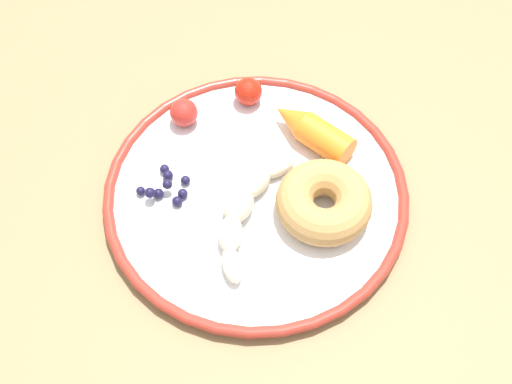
{
  "coord_description": "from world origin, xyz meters",
  "views": [
    {
      "loc": [
        0.23,
        0.38,
        1.35
      ],
      "look_at": [
        0.03,
        0.05,
        0.75
      ],
      "focal_mm": 46.38,
      "sensor_mm": 36.0,
      "label": 1
    }
  ],
  "objects_px": {
    "dining_table": "(254,200)",
    "banana": "(245,208)",
    "tomato_near": "(184,113)",
    "blueberry_pile": "(166,187)",
    "carrot_orange": "(311,130)",
    "donut": "(324,202)",
    "tomato_mid": "(248,92)",
    "plate": "(256,193)"
  },
  "relations": [
    {
      "from": "dining_table",
      "to": "tomato_mid",
      "type": "height_order",
      "value": "tomato_mid"
    },
    {
      "from": "dining_table",
      "to": "banana",
      "type": "height_order",
      "value": "banana"
    },
    {
      "from": "plate",
      "to": "tomato_mid",
      "type": "height_order",
      "value": "tomato_mid"
    },
    {
      "from": "tomato_mid",
      "to": "tomato_near",
      "type": "bearing_deg",
      "value": -7.93
    },
    {
      "from": "carrot_orange",
      "to": "donut",
      "type": "xyz_separation_m",
      "value": [
        0.04,
        0.09,
        0.0
      ]
    },
    {
      "from": "blueberry_pile",
      "to": "donut",
      "type": "bearing_deg",
      "value": 139.77
    },
    {
      "from": "carrot_orange",
      "to": "donut",
      "type": "relative_size",
      "value": 1.05
    },
    {
      "from": "donut",
      "to": "carrot_orange",
      "type": "bearing_deg",
      "value": -116.03
    },
    {
      "from": "banana",
      "to": "blueberry_pile",
      "type": "xyz_separation_m",
      "value": [
        0.06,
        -0.07,
        -0.0
      ]
    },
    {
      "from": "plate",
      "to": "tomato_mid",
      "type": "xyz_separation_m",
      "value": [
        -0.06,
        -0.11,
        0.02
      ]
    },
    {
      "from": "carrot_orange",
      "to": "dining_table",
      "type": "bearing_deg",
      "value": -19.29
    },
    {
      "from": "banana",
      "to": "tomato_near",
      "type": "relative_size",
      "value": 4.32
    },
    {
      "from": "tomato_mid",
      "to": "banana",
      "type": "bearing_deg",
      "value": 57.99
    },
    {
      "from": "dining_table",
      "to": "banana",
      "type": "xyz_separation_m",
      "value": [
        0.05,
        0.07,
        0.12
      ]
    },
    {
      "from": "blueberry_pile",
      "to": "tomato_near",
      "type": "height_order",
      "value": "tomato_near"
    },
    {
      "from": "tomato_near",
      "to": "blueberry_pile",
      "type": "bearing_deg",
      "value": 50.37
    },
    {
      "from": "banana",
      "to": "donut",
      "type": "xyz_separation_m",
      "value": [
        -0.07,
        0.04,
        0.01
      ]
    },
    {
      "from": "blueberry_pile",
      "to": "tomato_mid",
      "type": "relative_size",
      "value": 1.77
    },
    {
      "from": "carrot_orange",
      "to": "blueberry_pile",
      "type": "height_order",
      "value": "carrot_orange"
    },
    {
      "from": "plate",
      "to": "tomato_near",
      "type": "bearing_deg",
      "value": -80.91
    },
    {
      "from": "plate",
      "to": "banana",
      "type": "xyz_separation_m",
      "value": [
        0.02,
        0.02,
        0.02
      ]
    },
    {
      "from": "dining_table",
      "to": "blueberry_pile",
      "type": "distance_m",
      "value": 0.16
    },
    {
      "from": "banana",
      "to": "carrot_orange",
      "type": "height_order",
      "value": "carrot_orange"
    },
    {
      "from": "donut",
      "to": "tomato_near",
      "type": "xyz_separation_m",
      "value": [
        0.07,
        -0.18,
        -0.0
      ]
    },
    {
      "from": "plate",
      "to": "donut",
      "type": "bearing_deg",
      "value": 129.4
    },
    {
      "from": "carrot_orange",
      "to": "donut",
      "type": "bearing_deg",
      "value": 63.97
    },
    {
      "from": "blueberry_pile",
      "to": "carrot_orange",
      "type": "bearing_deg",
      "value": 172.19
    },
    {
      "from": "banana",
      "to": "tomato_mid",
      "type": "height_order",
      "value": "tomato_mid"
    },
    {
      "from": "blueberry_pile",
      "to": "tomato_near",
      "type": "distance_m",
      "value": 0.1
    },
    {
      "from": "carrot_orange",
      "to": "banana",
      "type": "bearing_deg",
      "value": 22.25
    },
    {
      "from": "donut",
      "to": "tomato_near",
      "type": "relative_size",
      "value": 3.13
    },
    {
      "from": "tomato_mid",
      "to": "dining_table",
      "type": "bearing_deg",
      "value": 64.32
    },
    {
      "from": "banana",
      "to": "blueberry_pile",
      "type": "height_order",
      "value": "banana"
    },
    {
      "from": "dining_table",
      "to": "carrot_orange",
      "type": "distance_m",
      "value": 0.14
    },
    {
      "from": "donut",
      "to": "blueberry_pile",
      "type": "bearing_deg",
      "value": -40.23
    },
    {
      "from": "carrot_orange",
      "to": "tomato_mid",
      "type": "bearing_deg",
      "value": -70.69
    },
    {
      "from": "plate",
      "to": "dining_table",
      "type": "bearing_deg",
      "value": -119.22
    },
    {
      "from": "dining_table",
      "to": "blueberry_pile",
      "type": "xyz_separation_m",
      "value": [
        0.11,
        -0.0,
        0.11
      ]
    },
    {
      "from": "plate",
      "to": "carrot_orange",
      "type": "xyz_separation_m",
      "value": [
        -0.09,
        -0.03,
        0.02
      ]
    },
    {
      "from": "donut",
      "to": "plate",
      "type": "bearing_deg",
      "value": -50.6
    },
    {
      "from": "dining_table",
      "to": "tomato_mid",
      "type": "distance_m",
      "value": 0.14
    },
    {
      "from": "banana",
      "to": "carrot_orange",
      "type": "relative_size",
      "value": 1.31
    }
  ]
}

